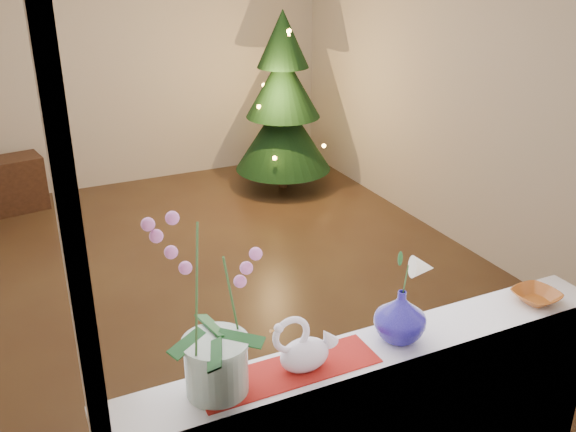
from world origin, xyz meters
name	(u,v)px	position (x,y,z in m)	size (l,w,h in m)	color
ground	(199,284)	(0.00, 0.00, 0.00)	(5.00, 5.00, 0.00)	#352015
wall_back	(112,55)	(0.00, 2.50, 1.35)	(4.50, 0.10, 2.70)	beige
wall_front	(402,263)	(0.00, -2.50, 1.35)	(4.50, 0.10, 2.70)	beige
wall_right	(454,81)	(2.25, 0.00, 1.35)	(0.10, 5.00, 2.70)	beige
windowsill	(375,351)	(0.00, -2.37, 0.90)	(2.20, 0.26, 0.04)	white
window_frame	(404,167)	(0.00, -2.47, 1.70)	(2.22, 0.06, 1.60)	white
runner	(289,371)	(-0.38, -2.37, 0.92)	(0.70, 0.20, 0.01)	maroon
orchid_pot	(213,306)	(-0.66, -2.36, 1.27)	(0.24, 0.24, 0.71)	white
swan	(305,343)	(-0.32, -2.38, 1.03)	(0.27, 0.12, 0.23)	silver
blue_vase	(401,312)	(0.11, -2.37, 1.05)	(0.24, 0.24, 0.25)	#130D61
lily	(405,263)	(0.11, -2.37, 1.26)	(0.14, 0.08, 0.19)	white
paperweight	(409,332)	(0.14, -2.39, 0.96)	(0.07, 0.07, 0.07)	white
amber_dish	(536,297)	(0.83, -2.38, 0.94)	(0.17, 0.17, 0.04)	#904717
xmas_tree	(283,103)	(1.47, 1.63, 0.90)	(0.99, 0.99, 1.81)	black
side_table	(5,186)	(-1.19, 2.16, 0.26)	(0.69, 0.35, 0.52)	black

